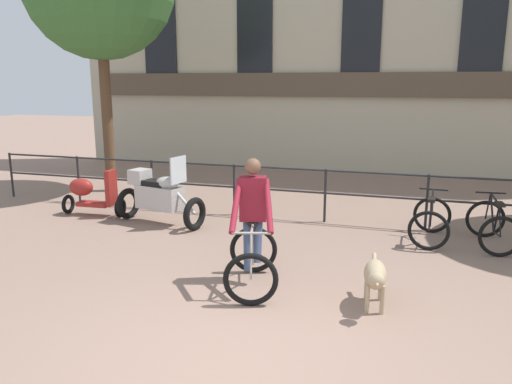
% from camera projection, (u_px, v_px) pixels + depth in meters
% --- Properties ---
extents(ground_plane, '(60.00, 60.00, 0.00)m').
position_uv_depth(ground_plane, '(235.00, 359.00, 4.94)').
color(ground_plane, '#8E7060').
extents(canal_railing, '(15.05, 0.05, 1.05)m').
position_uv_depth(canal_railing, '(325.00, 186.00, 9.63)').
color(canal_railing, '#232326').
rests_on(canal_railing, ground_plane).
extents(cyclist_with_bike, '(0.97, 1.31, 1.70)m').
position_uv_depth(cyclist_with_bike, '(252.00, 230.00, 6.63)').
color(cyclist_with_bike, black).
rests_on(cyclist_with_bike, ground_plane).
extents(dog, '(0.33, 1.00, 0.59)m').
position_uv_depth(dog, '(375.00, 276.00, 5.97)').
color(dog, tan).
rests_on(dog, ground_plane).
extents(parked_motorcycle, '(1.86, 0.98, 1.35)m').
position_uv_depth(parked_motorcycle, '(159.00, 196.00, 9.52)').
color(parked_motorcycle, black).
rests_on(parked_motorcycle, ground_plane).
extents(parked_bicycle_near_lamp, '(0.75, 1.16, 0.86)m').
position_uv_depth(parked_bicycle_near_lamp, '(431.00, 221.00, 8.53)').
color(parked_bicycle_near_lamp, black).
rests_on(parked_bicycle_near_lamp, ground_plane).
extents(parked_bicycle_mid_left, '(0.75, 1.16, 0.86)m').
position_uv_depth(parked_bicycle_mid_left, '(493.00, 226.00, 8.25)').
color(parked_bicycle_mid_left, black).
rests_on(parked_bicycle_mid_left, ground_plane).
extents(parked_scooter, '(1.30, 0.47, 0.96)m').
position_uv_depth(parked_scooter, '(91.00, 193.00, 10.17)').
color(parked_scooter, black).
rests_on(parked_scooter, ground_plane).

